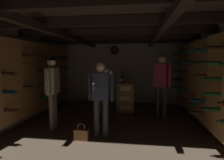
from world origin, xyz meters
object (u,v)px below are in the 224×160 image
(person_host_center, at_px, (101,92))
(person_guest_mid_left, at_px, (52,86))
(person_guest_rear_center, at_px, (103,84))
(display_bottle, at_px, (122,78))
(handbag, at_px, (81,135))
(person_guest_far_right, at_px, (162,80))
(wine_crate_stack, at_px, (126,97))

(person_host_center, bearing_deg, person_guest_mid_left, 166.25)
(person_guest_mid_left, bearing_deg, person_guest_rear_center, 49.45)
(display_bottle, xyz_separation_m, handbag, (-0.61, -2.29, -0.92))
(person_guest_far_right, height_order, person_guest_mid_left, person_guest_far_right)
(handbag, bearing_deg, person_guest_far_right, 44.34)
(display_bottle, distance_m, person_guest_rear_center, 0.77)
(wine_crate_stack, distance_m, person_guest_far_right, 1.31)
(display_bottle, distance_m, person_host_center, 2.03)
(person_host_center, xyz_separation_m, person_guest_mid_left, (-1.19, 0.29, 0.07))
(person_host_center, distance_m, handbag, 0.93)
(display_bottle, height_order, person_guest_mid_left, person_guest_mid_left)
(person_host_center, height_order, handbag, person_host_center)
(person_guest_mid_left, distance_m, handbag, 1.35)
(person_guest_rear_center, height_order, handbag, person_guest_rear_center)
(handbag, bearing_deg, person_guest_rear_center, 85.82)
(person_guest_rear_center, bearing_deg, person_guest_far_right, -0.02)
(wine_crate_stack, relative_size, person_guest_mid_left, 0.54)
(person_guest_far_right, bearing_deg, person_guest_mid_left, -156.39)
(person_guest_far_right, bearing_deg, handbag, -135.66)
(person_guest_far_right, bearing_deg, display_bottle, 152.65)
(wine_crate_stack, xyz_separation_m, person_guest_mid_left, (-1.58, -1.68, 0.56))
(person_guest_far_right, relative_size, handbag, 5.04)
(person_guest_rear_center, distance_m, handbag, 1.90)
(person_host_center, bearing_deg, handbag, -140.48)
(person_host_center, height_order, person_guest_far_right, person_guest_far_right)
(person_guest_far_right, bearing_deg, person_guest_rear_center, 179.98)
(display_bottle, height_order, handbag, display_bottle)
(display_bottle, xyz_separation_m, person_guest_far_right, (1.13, -0.59, 0.04))
(wine_crate_stack, xyz_separation_m, display_bottle, (-0.12, 0.04, 0.59))
(person_guest_mid_left, bearing_deg, handbag, -34.19)
(person_guest_rear_center, xyz_separation_m, person_guest_mid_left, (-0.97, -1.13, 0.07))
(person_host_center, relative_size, person_guest_rear_center, 1.00)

